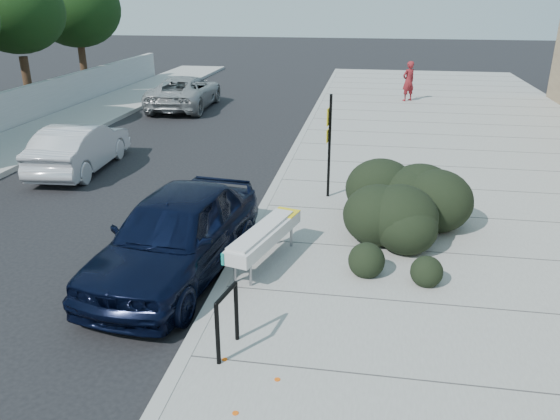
{
  "coord_description": "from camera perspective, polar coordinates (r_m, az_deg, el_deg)",
  "views": [
    {
      "loc": [
        2.4,
        -8.11,
        4.93
      ],
      "look_at": [
        0.78,
        1.62,
        1.0
      ],
      "focal_mm": 35.0,
      "sensor_mm": 36.0,
      "label": 1
    }
  ],
  "objects": [
    {
      "name": "suv_silver",
      "position": [
        25.82,
        -9.91,
        12.04
      ],
      "size": [
        2.64,
        5.36,
        1.46
      ],
      "primitive_type": "imported",
      "rotation": [
        0.0,
        0.0,
        3.18
      ],
      "color": "#989B9D",
      "rests_on": "ground"
    },
    {
      "name": "curb_near",
      "position": [
        14.18,
        -0.89,
        1.73
      ],
      "size": [
        0.22,
        50.0,
        0.17
      ],
      "primitive_type": "cube",
      "color": "#9E9E99",
      "rests_on": "ground"
    },
    {
      "name": "ground",
      "position": [
        9.79,
        -6.17,
        -8.66
      ],
      "size": [
        120.0,
        120.0,
        0.0
      ],
      "primitive_type": "plane",
      "color": "black",
      "rests_on": "ground"
    },
    {
      "name": "wagon_silver",
      "position": [
        17.26,
        -20.17,
        6.19
      ],
      "size": [
        1.76,
        4.34,
        1.4
      ],
      "primitive_type": "imported",
      "rotation": [
        0.0,
        0.0,
        3.21
      ],
      "color": "silver",
      "rests_on": "ground"
    },
    {
      "name": "hedge",
      "position": [
        11.4,
        13.62,
        0.2
      ],
      "size": [
        2.61,
        4.11,
        1.43
      ],
      "primitive_type": "ellipsoid",
      "rotation": [
        0.0,
        0.0,
        -0.19
      ],
      "color": "black",
      "rests_on": "sidewalk_near"
    },
    {
      "name": "tree_far_f",
      "position": [
        30.94,
        -20.53,
        19.06
      ],
      "size": [
        4.4,
        4.4,
        6.07
      ],
      "color": "#332114",
      "rests_on": "ground"
    },
    {
      "name": "bench",
      "position": [
        10.2,
        -1.61,
        -2.73
      ],
      "size": [
        1.09,
        2.37,
        0.7
      ],
      "rotation": [
        0.0,
        0.0,
        -0.27
      ],
      "color": "gray",
      "rests_on": "sidewalk_near"
    },
    {
      "name": "bike_rack",
      "position": [
        7.79,
        -5.56,
        -10.93
      ],
      "size": [
        0.18,
        0.66,
        0.98
      ],
      "rotation": [
        0.0,
        0.0,
        -0.19
      ],
      "color": "black",
      "rests_on": "sidewalk_near"
    },
    {
      "name": "sidewalk_near",
      "position": [
        14.34,
        21.71,
        0.32
      ],
      "size": [
        11.2,
        50.0,
        0.15
      ],
      "primitive_type": "cube",
      "color": "gray",
      "rests_on": "ground"
    },
    {
      "name": "tree_far_e",
      "position": [
        26.67,
        -25.9,
        18.08
      ],
      "size": [
        4.0,
        4.0,
        5.9
      ],
      "color": "#332114",
      "rests_on": "ground"
    },
    {
      "name": "sedan_navy",
      "position": [
        10.2,
        -10.84,
        -2.48
      ],
      "size": [
        2.49,
        4.98,
        1.63
      ],
      "primitive_type": "imported",
      "rotation": [
        0.0,
        0.0,
        -0.12
      ],
      "color": "black",
      "rests_on": "ground"
    },
    {
      "name": "pedestrian",
      "position": [
        27.13,
        13.27,
        12.98
      ],
      "size": [
        0.8,
        0.76,
        1.85
      ],
      "primitive_type": "imported",
      "rotation": [
        0.0,
        0.0,
        3.8
      ],
      "color": "maroon",
      "rests_on": "sidewalk_near"
    },
    {
      "name": "sign_post",
      "position": [
        13.44,
        5.15,
        7.31
      ],
      "size": [
        0.11,
        0.3,
        2.57
      ],
      "rotation": [
        0.0,
        0.0,
        -0.14
      ],
      "color": "black",
      "rests_on": "sidewalk_near"
    }
  ]
}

